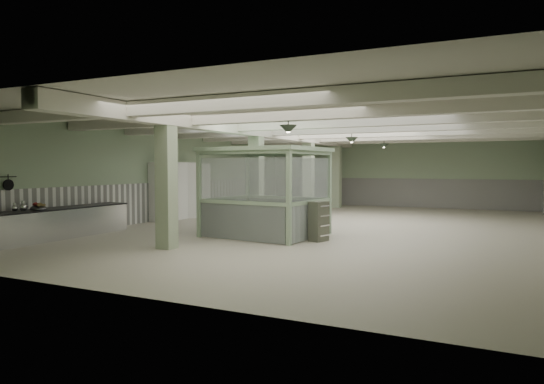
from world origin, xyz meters
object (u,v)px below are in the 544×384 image
at_px(prep_counter, 53,224).
at_px(filing_cabinet, 319,221).
at_px(walkin_cooler, 176,190).
at_px(guard_booth, 265,177).

relative_size(prep_counter, filing_cabinet, 4.62).
distance_m(prep_counter, walkin_cooler, 6.09).
bearing_deg(walkin_cooler, filing_cabinet, -22.50).
bearing_deg(prep_counter, walkin_cooler, 90.80).
bearing_deg(prep_counter, guard_booth, 32.55).
relative_size(prep_counter, walkin_cooler, 2.00).
xyz_separation_m(walkin_cooler, guard_booth, (5.38, -2.67, 0.61)).
bearing_deg(guard_booth, prep_counter, -142.05).
distance_m(walkin_cooler, guard_booth, 6.04).
height_order(guard_booth, filing_cabinet, guard_booth).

